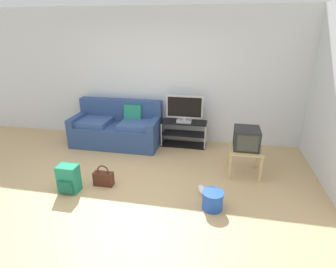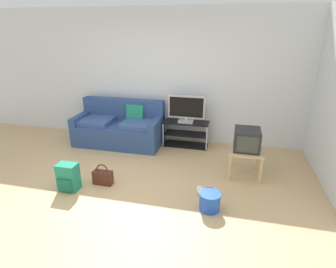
{
  "view_description": "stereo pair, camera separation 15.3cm",
  "coord_description": "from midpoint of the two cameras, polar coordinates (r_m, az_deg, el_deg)",
  "views": [
    {
      "loc": [
        1.35,
        -3.08,
        2.27
      ],
      "look_at": [
        0.54,
        1.03,
        0.64
      ],
      "focal_mm": 28.91,
      "sensor_mm": 36.0,
      "label": 1
    },
    {
      "loc": [
        1.5,
        -3.05,
        2.27
      ],
      "look_at": [
        0.54,
        1.03,
        0.64
      ],
      "focal_mm": 28.91,
      "sensor_mm": 36.0,
      "label": 2
    }
  ],
  "objects": [
    {
      "name": "ground_plane",
      "position": [
        4.07,
        -9.98,
        -13.15
      ],
      "size": [
        9.0,
        9.8,
        0.02
      ],
      "primitive_type": "cube",
      "color": "tan"
    },
    {
      "name": "wall_back",
      "position": [
        5.77,
        -1.29,
        12.04
      ],
      "size": [
        9.0,
        0.1,
        2.7
      ],
      "primitive_type": "cube",
      "color": "silver",
      "rests_on": "ground_plane"
    },
    {
      "name": "couch",
      "position": [
        5.75,
        -9.38,
        1.3
      ],
      "size": [
        1.78,
        0.84,
        0.89
      ],
      "color": "navy",
      "rests_on": "ground_plane"
    },
    {
      "name": "tv_stand",
      "position": [
        5.59,
        4.57,
        0.06
      ],
      "size": [
        0.92,
        0.37,
        0.52
      ],
      "color": "black",
      "rests_on": "ground_plane"
    },
    {
      "name": "flat_tv",
      "position": [
        5.4,
        4.69,
        5.2
      ],
      "size": [
        0.73,
        0.22,
        0.54
      ],
      "color": "#B2B2B7",
      "rests_on": "tv_stand"
    },
    {
      "name": "side_table",
      "position": [
        4.59,
        16.92,
        -3.95
      ],
      "size": [
        0.53,
        0.53,
        0.46
      ],
      "color": "tan",
      "rests_on": "ground_plane"
    },
    {
      "name": "crt_tv",
      "position": [
        4.51,
        17.23,
        -1.11
      ],
      "size": [
        0.4,
        0.44,
        0.34
      ],
      "color": "#232326",
      "rests_on": "side_table"
    },
    {
      "name": "backpack",
      "position": [
        4.32,
        -19.33,
        -8.59
      ],
      "size": [
        0.29,
        0.27,
        0.42
      ],
      "rotation": [
        0.0,
        0.0,
        0.15
      ],
      "color": "#238466",
      "rests_on": "ground_plane"
    },
    {
      "name": "handbag",
      "position": [
        4.36,
        -12.6,
        -8.85
      ],
      "size": [
        0.3,
        0.13,
        0.34
      ],
      "rotation": [
        0.0,
        0.0,
        0.36
      ],
      "color": "#4C2319",
      "rests_on": "ground_plane"
    },
    {
      "name": "cleaning_bucket",
      "position": [
        3.76,
        9.98,
        -13.72
      ],
      "size": [
        0.29,
        0.29,
        0.25
      ],
      "color": "blue",
      "rests_on": "ground_plane"
    },
    {
      "name": "sneakers_pair",
      "position": [
        4.1,
        9.45,
        -11.92
      ],
      "size": [
        0.38,
        0.28,
        0.09
      ],
      "color": "white",
      "rests_on": "ground_plane"
    }
  ]
}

